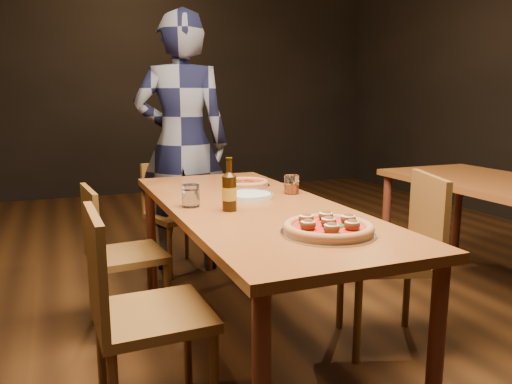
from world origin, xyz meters
name	(u,v)px	position (x,y,z in m)	size (l,w,h in m)	color
ground	(252,345)	(0.00, 0.00, 0.00)	(9.00, 9.00, 0.00)	black
table_main	(252,218)	(0.00, 0.00, 0.68)	(0.80, 2.00, 0.75)	brown
chair_main_nw	(153,313)	(-0.58, -0.43, 0.45)	(0.42, 0.42, 0.91)	brown
chair_main_sw	(127,254)	(-0.56, 0.48, 0.42)	(0.39, 0.39, 0.84)	brown
chair_main_e	(386,258)	(0.64, -0.23, 0.47)	(0.44, 0.44, 0.93)	brown
chair_end	(178,215)	(-0.08, 1.30, 0.41)	(0.39, 0.39, 0.83)	brown
pizza_meatball	(328,227)	(0.07, -0.61, 0.78)	(0.37, 0.37, 0.07)	#B7B7BF
pizza_margherita	(246,183)	(0.16, 0.49, 0.77)	(0.28, 0.28, 0.04)	#B7B7BF
plate_stack	(248,196)	(0.04, 0.15, 0.76)	(0.26, 0.26, 0.02)	white
beer_bottle	(229,192)	(-0.15, -0.09, 0.84)	(0.07, 0.07, 0.24)	black
water_glass	(191,196)	(-0.29, 0.06, 0.80)	(0.09, 0.09, 0.11)	white
amber_glass	(291,184)	(0.30, 0.18, 0.80)	(0.08, 0.08, 0.10)	#A94113
diner	(182,144)	(-0.02, 1.34, 0.93)	(0.68, 0.45, 1.87)	black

